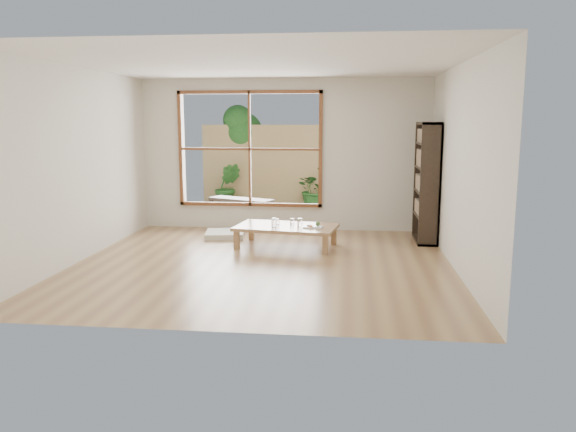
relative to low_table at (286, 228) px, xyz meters
name	(u,v)px	position (x,y,z in m)	size (l,w,h in m)	color
ground	(263,263)	(-0.20, -1.01, -0.29)	(5.00, 5.00, 0.00)	#A78553
low_table	(286,228)	(0.00, 0.00, 0.00)	(1.60, 1.05, 0.33)	#986A4A
floor_cushion	(225,234)	(-1.09, 0.64, -0.24)	(0.61, 0.61, 0.09)	silver
bookshelf	(426,183)	(2.13, 0.65, 0.65)	(0.30, 0.84, 1.87)	#31241B
glass_tall	(274,223)	(-0.17, -0.13, 0.11)	(0.07, 0.07, 0.14)	silver
glass_mid	(300,222)	(0.20, 0.05, 0.09)	(0.08, 0.08, 0.11)	silver
glass_short	(292,221)	(0.07, 0.17, 0.08)	(0.07, 0.07, 0.08)	silver
glass_small	(277,222)	(-0.15, 0.08, 0.08)	(0.07, 0.07, 0.09)	silver
food_tray	(314,226)	(0.43, -0.10, 0.06)	(0.29, 0.22, 0.08)	white
deck	(261,217)	(-0.80, 2.55, -0.29)	(2.80, 2.00, 0.05)	#342B25
garden_bench	(241,201)	(-1.11, 2.16, 0.08)	(1.31, 0.84, 0.40)	#31241B
bamboo_fence	(268,168)	(-0.80, 3.55, 0.61)	(2.80, 0.06, 1.80)	tan
shrub_right	(316,188)	(0.25, 3.36, 0.20)	(0.84, 0.72, 0.93)	#2B5D22
shrub_left	(227,187)	(-1.62, 3.27, 0.23)	(0.54, 0.43, 0.98)	#2B5D22
garden_tree	(239,133)	(-1.47, 3.85, 1.34)	(1.04, 0.85, 2.22)	#4C3D2D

